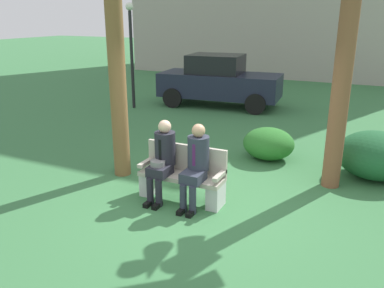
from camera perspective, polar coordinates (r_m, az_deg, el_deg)
ground_plane at (r=6.42m, az=1.22°, el=-9.00°), size 80.00×80.00×0.00m
park_bench at (r=6.53m, az=-1.31°, el=-4.63°), size 1.41×0.44×0.90m
seated_man_left at (r=6.44m, az=-4.25°, el=-1.82°), size 0.34×0.72×1.32m
seated_man_right at (r=6.19m, az=0.58°, el=-2.55°), size 0.34×0.72×1.32m
shrub_near_bench at (r=8.51m, az=10.88°, el=0.06°), size 1.07×0.98×0.67m
shrub_mid_lawn at (r=8.10m, az=24.85°, el=-1.47°), size 1.42×1.30×0.89m
parked_car_near at (r=13.26m, az=3.86°, el=9.00°), size 4.02×1.98×1.68m
street_lamp at (r=12.97m, az=-8.69°, el=13.92°), size 0.24×0.24×3.26m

